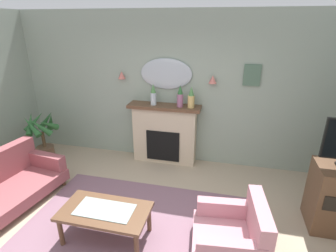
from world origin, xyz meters
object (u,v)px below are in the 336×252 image
at_px(wall_sconce_right, 213,79).
at_px(floral_couch, 0,188).
at_px(mantel_vase_left, 180,97).
at_px(framed_picture, 252,75).
at_px(potted_plant_tall_palm, 43,135).
at_px(mantel_vase_right, 153,95).
at_px(wall_sconce_left, 122,75).
at_px(fireplace, 164,134).
at_px(mantel_vase_centre, 191,98).
at_px(armchair_near_fireplace, 235,232).
at_px(wall_mirror, 166,74).
at_px(coffee_table, 105,213).

xyz_separation_m(wall_sconce_right, floral_couch, (-2.87, -2.02, -1.34)).
height_order(mantel_vase_left, framed_picture, framed_picture).
bearing_deg(potted_plant_tall_palm, mantel_vase_right, 13.40).
bearing_deg(mantel_vase_right, wall_sconce_right, 6.52).
xyz_separation_m(mantel_vase_right, wall_sconce_left, (-0.65, 0.12, 0.31)).
xyz_separation_m(fireplace, mantel_vase_centre, (0.50, -0.03, 0.76)).
height_order(wall_sconce_left, wall_sconce_right, same).
distance_m(mantel_vase_centre, wall_sconce_right, 0.50).
xyz_separation_m(mantel_vase_left, wall_sconce_right, (0.55, 0.12, 0.31)).
relative_size(fireplace, mantel_vase_right, 3.50).
height_order(mantel_vase_left, wall_sconce_left, wall_sconce_left).
xyz_separation_m(fireplace, wall_sconce_right, (0.85, 0.09, 1.09)).
xyz_separation_m(mantel_vase_right, armchair_near_fireplace, (1.56, -1.98, -1.04)).
bearing_deg(armchair_near_fireplace, wall_mirror, 122.43).
xyz_separation_m(mantel_vase_centre, framed_picture, (1.00, 0.18, 0.42)).
distance_m(framed_picture, armchair_near_fireplace, 2.60).
xyz_separation_m(wall_mirror, potted_plant_tall_palm, (-2.31, -0.67, -1.17)).
relative_size(mantel_vase_centre, potted_plant_tall_palm, 0.38).
distance_m(mantel_vase_right, armchair_near_fireplace, 2.73).
height_order(fireplace, mantel_vase_right, mantel_vase_right).
distance_m(fireplace, floral_couch, 2.81).
bearing_deg(wall_sconce_left, potted_plant_tall_palm, -156.92).
height_order(framed_picture, floral_couch, framed_picture).
bearing_deg(wall_mirror, mantel_vase_centre, -18.78).
bearing_deg(potted_plant_tall_palm, wall_sconce_left, 23.08).
distance_m(mantel_vase_left, framed_picture, 1.28).
height_order(mantel_vase_right, coffee_table, mantel_vase_right).
xyz_separation_m(framed_picture, coffee_table, (-1.72, -2.30, -1.37)).
bearing_deg(wall_sconce_right, mantel_vase_centre, -161.08).
xyz_separation_m(wall_mirror, floral_couch, (-2.02, -2.07, -1.39)).
xyz_separation_m(fireplace, mantel_vase_left, (0.30, -0.03, 0.78)).
distance_m(mantel_vase_left, wall_mirror, 0.50).
xyz_separation_m(framed_picture, armchair_near_fireplace, (-0.14, -2.16, -1.44)).
xyz_separation_m(wall_sconce_right, potted_plant_tall_palm, (-3.16, -0.62, -1.12)).
height_order(coffee_table, floral_couch, floral_couch).
bearing_deg(framed_picture, wall_sconce_right, -174.73).
bearing_deg(wall_mirror, potted_plant_tall_palm, -163.77).
xyz_separation_m(wall_sconce_left, framed_picture, (2.35, 0.06, 0.09)).
bearing_deg(wall_sconce_left, fireplace, -6.16).
xyz_separation_m(mantel_vase_left, potted_plant_tall_palm, (-2.61, -0.50, -0.81)).
distance_m(wall_sconce_left, potted_plant_tall_palm, 1.95).
xyz_separation_m(wall_sconce_left, floral_couch, (-1.17, -2.02, -1.34)).
distance_m(wall_sconce_right, potted_plant_tall_palm, 3.41).
bearing_deg(mantel_vase_left, coffee_table, -103.64).
relative_size(wall_mirror, wall_sconce_right, 6.86).
xyz_separation_m(mantel_vase_left, mantel_vase_centre, (0.20, 0.00, -0.02)).
bearing_deg(framed_picture, wall_mirror, -179.62).
bearing_deg(wall_mirror, wall_sconce_right, -3.37).
distance_m(wall_sconce_right, framed_picture, 0.66).
relative_size(fireplace, floral_couch, 0.75).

